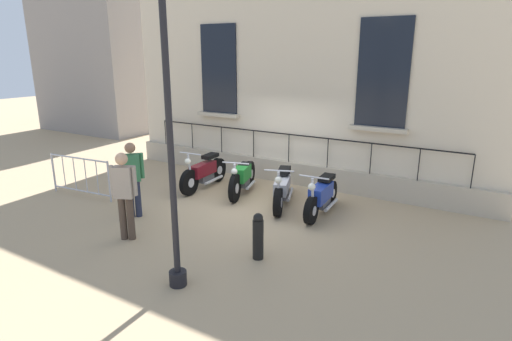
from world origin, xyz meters
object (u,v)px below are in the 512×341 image
at_px(pedestrian_walking, 132,176).
at_px(crowd_barrier, 80,175).
at_px(pedestrian_standing, 124,191).
at_px(motorcycle_maroon, 204,173).
at_px(motorcycle_silver, 282,188).
at_px(motorcycle_green, 242,178).
at_px(lamppost, 167,84).
at_px(motorcycle_blue, 322,197).
at_px(bollard, 258,236).

bearing_deg(pedestrian_walking, crowd_barrier, -97.07).
distance_m(pedestrian_standing, pedestrian_walking, 1.19).
height_order(motorcycle_maroon, pedestrian_standing, pedestrian_standing).
bearing_deg(motorcycle_silver, pedestrian_standing, -27.26).
bearing_deg(motorcycle_green, pedestrian_walking, -25.30).
height_order(motorcycle_silver, lamppost, lamppost).
distance_m(motorcycle_blue, pedestrian_walking, 4.27).
relative_size(motorcycle_blue, lamppost, 0.40).
relative_size(motorcycle_maroon, bollard, 2.37).
distance_m(motorcycle_blue, crowd_barrier, 6.11).
bearing_deg(pedestrian_walking, bollard, 85.33).
height_order(crowd_barrier, bollard, crowd_barrier).
distance_m(motorcycle_silver, pedestrian_standing, 3.80).
distance_m(motorcycle_green, motorcycle_blue, 2.33).
bearing_deg(motorcycle_green, motorcycle_silver, 82.76).
xyz_separation_m(crowd_barrier, bollard, (0.55, 5.61, -0.13)).
relative_size(motorcycle_blue, bollard, 2.23).
height_order(motorcycle_maroon, lamppost, lamppost).
bearing_deg(pedestrian_standing, motorcycle_maroon, -168.15).
xyz_separation_m(motorcycle_maroon, motorcycle_silver, (0.03, 2.42, -0.03)).
height_order(lamppost, crowd_barrier, lamppost).
relative_size(crowd_barrier, pedestrian_walking, 1.16).
distance_m(motorcycle_blue, pedestrian_standing, 4.30).
relative_size(motorcycle_maroon, motorcycle_green, 1.04).
bearing_deg(crowd_barrier, motorcycle_silver, 114.60).
distance_m(motorcycle_silver, lamppost, 4.96).
bearing_deg(motorcycle_silver, lamppost, 3.84).
bearing_deg(lamppost, crowd_barrier, -111.66).
distance_m(lamppost, pedestrian_walking, 3.91).
relative_size(lamppost, pedestrian_walking, 2.87).
bearing_deg(pedestrian_standing, crowd_barrier, -111.68).
relative_size(motorcycle_green, crowd_barrier, 0.99).
height_order(motorcycle_silver, pedestrian_walking, pedestrian_walking).
bearing_deg(motorcycle_maroon, pedestrian_standing, 11.85).
distance_m(motorcycle_blue, bollard, 2.61).
distance_m(motorcycle_green, pedestrian_standing, 3.57).
bearing_deg(pedestrian_standing, bollard, 103.50).
bearing_deg(motorcycle_maroon, motorcycle_silver, 89.23).
height_order(motorcycle_maroon, crowd_barrier, motorcycle_maroon).
bearing_deg(lamppost, bollard, 155.85).
xyz_separation_m(motorcycle_silver, pedestrian_walking, (2.43, -2.48, 0.56)).
xyz_separation_m(crowd_barrier, pedestrian_standing, (1.18, 2.98, 0.44)).
distance_m(motorcycle_maroon, motorcycle_silver, 2.43).
relative_size(motorcycle_blue, crowd_barrier, 0.97).
bearing_deg(lamppost, motorcycle_blue, 169.05).
distance_m(crowd_barrier, pedestrian_walking, 2.27).
relative_size(motorcycle_maroon, lamppost, 0.42).
height_order(motorcycle_maroon, motorcycle_green, motorcycle_maroon).
height_order(motorcycle_green, crowd_barrier, crowd_barrier).
height_order(motorcycle_green, pedestrian_walking, pedestrian_walking).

